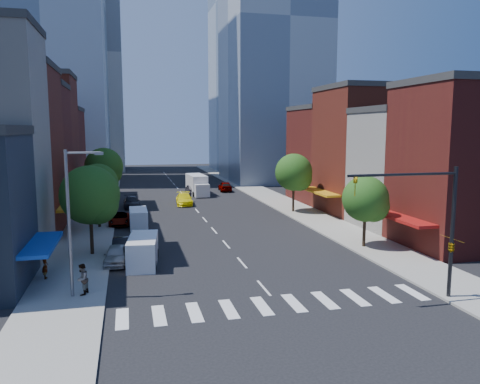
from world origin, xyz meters
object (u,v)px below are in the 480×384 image
object	(u,v)px
cargo_van_far	(138,218)
traffic_car_oncoming	(192,189)
traffic_car_far	(225,186)
taxi	(184,199)
parked_car_second	(123,247)
parked_car_third	(119,219)
box_truck	(197,185)
pedestrian_far	(82,279)
parked_car_rear	(132,202)
parked_car_front	(116,255)
cargo_van_near	(143,251)
pedestrian_near	(45,266)

from	to	relation	value
cargo_van_far	traffic_car_oncoming	size ratio (longest dim) A/B	1.00
traffic_car_far	taxi	bearing A→B (deg)	60.59
parked_car_second	cargo_van_far	xyz separation A→B (m)	(1.53, 11.52, 0.19)
parked_car_third	traffic_car_oncoming	bearing A→B (deg)	63.42
parked_car_second	parked_car_third	distance (m)	13.26
box_truck	pedestrian_far	world-z (taller)	box_truck
pedestrian_far	parked_car_rear	bearing A→B (deg)	-167.29
box_truck	traffic_car_far	bearing A→B (deg)	27.62
parked_car_front	parked_car_rear	distance (m)	26.41
box_truck	pedestrian_far	size ratio (longest dim) A/B	4.06
taxi	traffic_car_oncoming	bearing A→B (deg)	80.05
parked_car_front	traffic_car_far	bearing A→B (deg)	71.85
parked_car_third	cargo_van_far	bearing A→B (deg)	-41.16
traffic_car_oncoming	box_truck	bearing A→B (deg)	126.03
cargo_van_near	traffic_car_oncoming	xyz separation A→B (m)	(9.02, 38.31, -0.35)
taxi	traffic_car_far	distance (m)	15.00
parked_car_rear	cargo_van_near	xyz separation A→B (m)	(0.55, -27.26, 0.36)
traffic_car_oncoming	pedestrian_far	bearing A→B (deg)	70.87
cargo_van_near	box_truck	distance (m)	38.69
parked_car_second	traffic_car_oncoming	distance (m)	36.95
parked_car_rear	box_truck	size ratio (longest dim) A/B	0.64
cargo_van_near	traffic_car_far	distance (m)	43.19
parked_car_front	traffic_car_far	xyz separation A→B (m)	(16.83, 39.67, 0.10)
parked_car_rear	pedestrian_far	xyz separation A→B (m)	(-3.35, -33.29, 0.39)
parked_car_second	traffic_car_far	distance (m)	41.07
parked_car_rear	traffic_car_far	bearing A→B (deg)	38.59
traffic_car_far	box_truck	distance (m)	6.04
cargo_van_far	pedestrian_near	bearing A→B (deg)	-112.22
taxi	traffic_car_oncoming	distance (m)	10.52
parked_car_front	box_truck	distance (m)	38.39
parked_car_second	pedestrian_far	size ratio (longest dim) A/B	2.37
traffic_car_oncoming	box_truck	distance (m)	1.34
parked_car_second	cargo_van_near	xyz separation A→B (m)	(1.51, -2.89, 0.33)
parked_car_third	pedestrian_far	distance (m)	22.26
parked_car_third	pedestrian_near	world-z (taller)	pedestrian_near
parked_car_second	cargo_van_far	size ratio (longest dim) A/B	1.02
parked_car_second	pedestrian_far	bearing A→B (deg)	-101.52
parked_car_front	pedestrian_far	size ratio (longest dim) A/B	2.16
parked_car_third	parked_car_rear	world-z (taller)	parked_car_rear
parked_car_second	taxi	size ratio (longest dim) A/B	0.87
parked_car_second	cargo_van_near	size ratio (longest dim) A/B	0.86
parked_car_rear	box_truck	bearing A→B (deg)	42.54
traffic_car_far	parked_car_third	bearing A→B (deg)	59.76
parked_car_second	cargo_van_near	bearing A→B (deg)	-58.96
parked_car_front	cargo_van_far	xyz separation A→B (m)	(2.00, 13.52, 0.24)
traffic_car_oncoming	taxi	bearing A→B (deg)	73.36
taxi	cargo_van_near	bearing A→B (deg)	-99.26
taxi	pedestrian_far	world-z (taller)	pedestrian_far
traffic_car_oncoming	pedestrian_far	distance (m)	46.18
parked_car_front	taxi	bearing A→B (deg)	77.49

